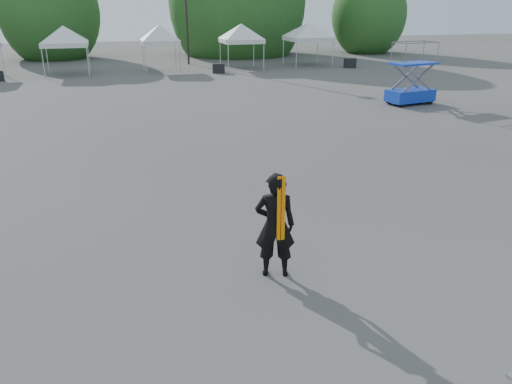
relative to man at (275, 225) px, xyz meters
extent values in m
plane|color=#474442|center=(0.88, 2.47, -1.03)|extent=(120.00, 120.00, 0.00)
cylinder|color=black|center=(3.88, 34.47, 3.72)|extent=(0.16, 0.16, 9.50)
cylinder|color=#382314|center=(-7.12, 42.47, 0.11)|extent=(0.36, 0.36, 2.27)
ellipsoid|color=#2A531B|center=(-7.12, 42.47, 2.91)|extent=(4.16, 4.16, 4.78)
cylinder|color=#382314|center=(9.88, 41.47, 0.37)|extent=(0.36, 0.36, 2.80)
ellipsoid|color=#2A531B|center=(9.88, 41.47, 3.82)|extent=(5.12, 5.12, 5.89)
cylinder|color=#382314|center=(22.88, 39.47, 0.02)|extent=(0.36, 0.36, 2.10)
ellipsoid|color=#2A531B|center=(22.88, 39.47, 2.61)|extent=(3.84, 3.84, 4.42)
cylinder|color=silver|center=(-9.61, 31.25, -0.03)|extent=(0.06, 0.06, 2.00)
cylinder|color=silver|center=(-6.80, 29.27, -0.03)|extent=(0.06, 0.06, 2.00)
cylinder|color=silver|center=(-3.91, 29.27, -0.03)|extent=(0.06, 0.06, 2.00)
cylinder|color=silver|center=(-6.80, 32.15, -0.03)|extent=(0.06, 0.06, 2.00)
cylinder|color=silver|center=(-3.91, 32.15, -0.03)|extent=(0.06, 0.06, 2.00)
cube|color=silver|center=(-5.36, 30.71, 1.05)|extent=(3.08, 3.08, 0.30)
pyramid|color=silver|center=(-5.36, 30.71, 2.30)|extent=(4.36, 4.36, 1.10)
cylinder|color=silver|center=(0.02, 29.50, -0.03)|extent=(0.06, 0.06, 2.00)
cylinder|color=silver|center=(2.48, 29.50, -0.03)|extent=(0.06, 0.06, 2.00)
cylinder|color=silver|center=(0.02, 31.96, -0.03)|extent=(0.06, 0.06, 2.00)
cylinder|color=silver|center=(2.48, 31.96, -0.03)|extent=(0.06, 0.06, 2.00)
cube|color=silver|center=(1.25, 30.73, 1.05)|extent=(2.66, 2.66, 0.30)
pyramid|color=silver|center=(1.25, 30.73, 2.30)|extent=(3.76, 3.76, 1.10)
cylinder|color=silver|center=(5.98, 29.00, -0.03)|extent=(0.06, 0.06, 2.00)
cylinder|color=silver|center=(8.72, 29.00, -0.03)|extent=(0.06, 0.06, 2.00)
cylinder|color=silver|center=(5.98, 31.75, -0.03)|extent=(0.06, 0.06, 2.00)
cylinder|color=silver|center=(8.72, 31.75, -0.03)|extent=(0.06, 0.06, 2.00)
cube|color=silver|center=(7.35, 30.38, 1.05)|extent=(2.94, 2.94, 0.30)
pyramid|color=silver|center=(7.35, 30.38, 2.30)|extent=(4.16, 4.16, 1.10)
cylinder|color=silver|center=(11.52, 29.51, -0.03)|extent=(0.06, 0.06, 2.00)
cylinder|color=silver|center=(14.60, 29.51, -0.03)|extent=(0.06, 0.06, 2.00)
cylinder|color=silver|center=(11.52, 32.59, -0.03)|extent=(0.06, 0.06, 2.00)
cylinder|color=silver|center=(14.60, 32.59, -0.03)|extent=(0.06, 0.06, 2.00)
cube|color=silver|center=(13.06, 31.05, 1.05)|extent=(3.28, 3.28, 0.30)
pyramid|color=silver|center=(13.06, 31.05, 2.30)|extent=(4.64, 4.64, 1.10)
imported|color=black|center=(0.00, 0.00, 0.00)|extent=(0.85, 0.67, 2.05)
cube|color=orange|center=(0.00, -0.20, 0.41)|extent=(0.16, 0.03, 1.23)
cube|color=#0D22AE|center=(11.91, 14.18, -0.58)|extent=(2.52, 1.56, 0.59)
cube|color=#0D22AE|center=(11.91, 14.18, 0.99)|extent=(2.42, 1.49, 0.10)
cylinder|color=black|center=(11.12, 13.55, -0.85)|extent=(0.37, 0.20, 0.35)
cylinder|color=black|center=(12.86, 13.84, -0.85)|extent=(0.37, 0.20, 0.35)
cylinder|color=black|center=(10.95, 14.52, -0.85)|extent=(0.37, 0.20, 0.35)
cylinder|color=black|center=(12.70, 14.81, -0.85)|extent=(0.37, 0.20, 0.35)
cube|color=black|center=(5.12, 28.51, -0.69)|extent=(1.01, 0.87, 0.68)
cube|color=black|center=(15.73, 28.67, -0.67)|extent=(1.10, 0.97, 0.71)
camera|label=1|loc=(-2.68, -7.92, 3.85)|focal=35.00mm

